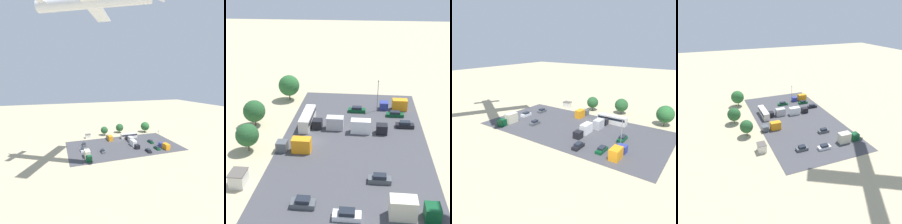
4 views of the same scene
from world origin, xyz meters
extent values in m
plane|color=tan|center=(0.00, 0.00, 0.00)|extent=(400.00, 400.00, 0.00)
cube|color=#424247|center=(0.00, 9.24, 0.04)|extent=(62.58, 32.91, 0.08)
cube|color=silver|center=(16.96, -10.49, 1.32)|extent=(3.21, 2.63, 2.65)
cube|color=#59514C|center=(16.96, -10.49, 2.71)|extent=(3.45, 2.87, 0.12)
cube|color=silver|center=(-8.62, -2.83, 1.65)|extent=(10.85, 2.49, 3.13)
cube|color=black|center=(-8.62, -2.83, 2.21)|extent=(10.42, 2.53, 0.88)
cube|color=black|center=(-9.14, 21.40, 0.55)|extent=(1.83, 4.46, 0.94)
cube|color=#1E232D|center=(-9.14, 21.40, 1.37)|extent=(1.53, 2.50, 0.69)
cube|color=#0C4723|center=(-15.49, 19.43, 0.50)|extent=(1.82, 4.52, 0.85)
cube|color=#1E232D|center=(-15.49, 19.43, 1.24)|extent=(1.53, 2.53, 0.62)
cube|color=#0C4723|center=(-17.38, 9.23, 0.54)|extent=(1.81, 4.67, 0.91)
cube|color=#1E232D|center=(-17.38, 9.23, 1.33)|extent=(1.52, 2.61, 0.67)
cube|color=#4C5156|center=(13.76, 14.72, 0.55)|extent=(1.71, 4.19, 0.95)
cube|color=#1E232D|center=(13.76, 14.72, 1.37)|extent=(1.44, 2.35, 0.69)
cube|color=silver|center=(23.54, 9.46, 0.54)|extent=(1.92, 4.50, 0.92)
cube|color=#1E232D|center=(23.54, 9.46, 1.34)|extent=(1.61, 2.52, 0.68)
cube|color=#4C5156|center=(21.48, 2.13, 0.55)|extent=(1.95, 4.04, 0.95)
cube|color=#1E232D|center=(21.48, 2.13, 1.37)|extent=(1.64, 2.27, 0.69)
cube|color=#4C5156|center=(4.58, -5.86, 1.17)|extent=(2.40, 2.25, 2.18)
cube|color=orange|center=(4.58, -1.61, 1.64)|extent=(2.40, 4.00, 3.12)
cube|color=navy|center=(-20.15, 16.61, 1.14)|extent=(2.48, 2.30, 2.12)
cube|color=orange|center=(-20.15, 20.95, 1.60)|extent=(2.48, 4.09, 3.03)
cube|color=#0C4723|center=(22.40, 22.57, 1.33)|extent=(2.58, 2.39, 2.50)
cube|color=beige|center=(22.40, 18.06, 1.86)|extent=(2.58, 4.25, 3.57)
cube|color=black|center=(-5.44, 15.61, 1.22)|extent=(2.32, 2.64, 2.28)
cube|color=white|center=(-5.44, 10.62, 1.71)|extent=(2.32, 4.70, 3.26)
cube|color=black|center=(-6.74, -0.07, 1.18)|extent=(2.50, 2.33, 2.21)
cube|color=#B2B2B7|center=(-6.74, 4.33, 1.66)|extent=(2.50, 4.14, 3.15)
cylinder|color=brown|center=(-24.83, -11.38, 1.08)|extent=(0.36, 0.36, 2.17)
sphere|color=#28602D|center=(-24.83, -11.38, 4.48)|extent=(6.17, 6.17, 6.17)
cylinder|color=brown|center=(5.19, -13.02, 0.96)|extent=(0.36, 0.36, 1.92)
sphere|color=#235128|center=(5.19, -13.02, 3.76)|extent=(4.89, 4.89, 4.89)
cylinder|color=brown|center=(-6.88, -15.75, 0.91)|extent=(0.36, 0.36, 1.82)
sphere|color=#235128|center=(-6.88, -15.75, 3.85)|extent=(5.42, 5.42, 5.42)
cylinder|color=gray|center=(-18.94, 14.72, 4.28)|extent=(0.20, 0.20, 8.39)
cube|color=#4C4C51|center=(-18.94, 14.72, 8.65)|extent=(0.90, 0.28, 0.20)
camera|label=1|loc=(35.53, 97.42, 36.34)|focal=28.00mm
camera|label=2|loc=(61.04, 11.81, 34.95)|focal=50.00mm
camera|label=3|loc=(-38.57, 69.10, 28.53)|focal=35.00mm
camera|label=4|loc=(76.86, -24.02, 42.33)|focal=35.00mm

